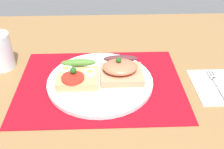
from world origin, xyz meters
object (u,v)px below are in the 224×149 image
sandwich_salmon (121,70)px  napkin (219,86)px  fork (217,84)px  plate (100,81)px  sandwich_egg_tomato (77,76)px  drinking_glass (0,51)px

sandwich_salmon → napkin: sandwich_salmon is taller
fork → plate: bearing=176.4°
sandwich_egg_tomato → fork: sandwich_egg_tomato is taller
napkin → drinking_glass: 58.09cm
napkin → fork: size_ratio=1.12×
plate → sandwich_egg_tomato: (-5.58, -0.12, 2.04)cm
sandwich_egg_tomato → drinking_glass: 23.30cm
sandwich_egg_tomato → napkin: (35.45, -2.14, -2.58)cm
sandwich_salmon → fork: sandwich_salmon is taller
sandwich_egg_tomato → fork: bearing=-2.9°
sandwich_salmon → napkin: bearing=-8.7°
plate → sandwich_salmon: size_ratio=2.49×
drinking_glass → napkin: bearing=-11.2°
napkin → fork: fork is taller
sandwich_salmon → drinking_glass: (-32.23, 7.46, 1.66)cm
plate → drinking_glass: drinking_glass is taller
plate → sandwich_egg_tomato: size_ratio=2.61×
plate → napkin: plate is taller
sandwich_salmon → drinking_glass: size_ratio=1.07×
plate → sandwich_salmon: (5.30, 1.48, 2.49)cm
napkin → sandwich_egg_tomato: bearing=176.5°
fork → sandwich_egg_tomato: bearing=177.1°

